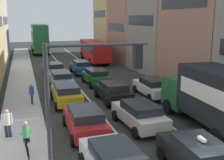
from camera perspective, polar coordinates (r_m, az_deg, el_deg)
The scene contains 21 objects.
sidewalk_left at distance 28.98m, azimuth -17.65°, elevation -0.56°, with size 2.60×64.00×0.14m, color #B9B9B9.
lane_stripe_left at distance 29.36m, azimuth -7.86°, elevation -0.04°, with size 0.16×60.00×0.01m, color silver.
lane_stripe_right at distance 30.09m, azimuth -1.47°, elevation 0.37°, with size 0.16×60.00×0.01m, color silver.
building_row_right at distance 35.02m, azimuth 10.48°, elevation 11.36°, with size 7.20×43.90×14.02m.
traffic_light_pole at distance 9.70m, azimuth -5.45°, elevation -2.42°, with size 3.58×0.38×5.50m.
removalist_box_truck at distance 17.12m, azimuth 19.32°, elevation -2.89°, with size 2.95×7.79×3.58m.
taxi_centre_lane_front at distance 12.44m, azimuth 16.92°, elevation -14.36°, with size 2.21×4.37×1.66m.
sedan_centre_lane_second at distance 16.74m, azimuth 5.52°, elevation -6.79°, with size 2.28×4.40×1.49m.
wagon_left_lane_second at distance 15.79m, azimuth -5.45°, elevation -7.99°, with size 2.08×4.31×1.49m.
hatchback_centre_lane_third at distance 21.68m, azimuth 0.21°, elevation -2.25°, with size 2.15×4.35×1.49m.
sedan_left_lane_third at distance 21.30m, azimuth -9.12°, elevation -2.67°, with size 2.08×4.31×1.49m.
coupe_centre_lane_fourth at distance 27.15m, azimuth -3.21°, elevation 0.74°, with size 2.21×4.37×1.49m.
sedan_left_lane_fourth at distance 26.37m, azimuth -10.20°, elevation 0.21°, with size 2.11×4.32×1.49m.
sedan_centre_lane_fifth at distance 32.60m, azimuth -6.19°, elevation 2.66°, with size 2.09×4.32×1.49m.
sedan_left_lane_fifth at distance 31.57m, azimuth -11.53°, elevation 2.16°, with size 2.25×4.39×1.49m.
sedan_right_lane_behind_truck at distance 23.29m, azimuth 8.18°, elevation -1.34°, with size 2.07×4.31×1.49m.
bus_mid_queue_primary at distance 41.43m, azimuth -3.56°, elevation 6.13°, with size 3.16×10.60×2.90m.
bus_far_queue_secondary at distance 53.23m, azimuth -14.34°, elevation 8.33°, with size 2.83×10.51×5.06m.
cyclist_on_sidewalk at distance 13.80m, azimuth -16.79°, elevation -11.36°, with size 0.50×1.73×1.72m.
pedestrian_near_kerb at distance 15.94m, azimuth -20.24°, elevation -7.96°, with size 0.54×0.34×1.66m.
pedestrian_far_sidewalk at distance 21.38m, azimuth -15.80°, elevation -2.53°, with size 0.34×0.54×1.66m.
Camera 1 is at (-6.36, -8.30, 6.29)m, focal length 45.65 mm.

